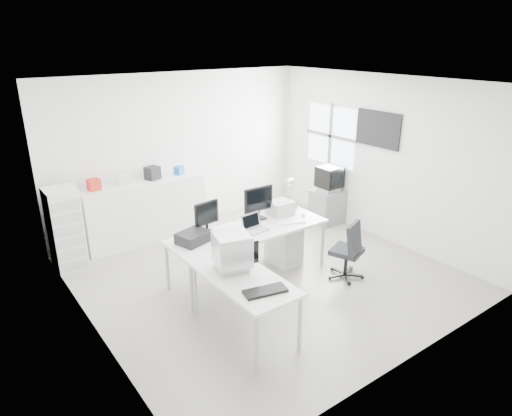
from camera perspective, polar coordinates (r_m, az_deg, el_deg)
floor at (r=6.96m, az=0.98°, el=-8.20°), size 5.00×5.00×0.01m
ceiling at (r=6.12m, az=1.15°, el=15.42°), size 5.00×5.00×0.01m
back_wall at (r=8.45m, az=-9.31°, el=7.00°), size 5.00×0.02×2.80m
left_wall at (r=5.37m, az=-20.76°, el=-2.18°), size 0.02×5.00×2.80m
right_wall at (r=8.10m, az=15.37°, el=5.94°), size 0.02×5.00×2.80m
window at (r=8.82m, az=9.33°, el=8.90°), size 0.02×1.20×1.10m
wall_picture at (r=8.04m, az=15.01°, el=9.51°), size 0.04×0.90×0.60m
main_desk at (r=6.73m, az=-0.84°, el=-5.67°), size 2.40×0.80×0.75m
side_desk at (r=5.52m, az=-1.44°, el=-12.08°), size 0.70×1.40×0.75m
drawer_pedestal at (r=7.18m, az=3.50°, el=-4.59°), size 0.40×0.50×0.60m
inkjet_printer at (r=6.21m, az=-7.82°, el=-3.63°), size 0.49×0.43×0.15m
lcd_monitor_small at (r=6.40m, az=-6.19°, el=-1.16°), size 0.41×0.27×0.49m
lcd_monitor_large at (r=6.86m, az=0.31°, el=0.58°), size 0.50×0.21×0.51m
laptop at (r=6.48m, az=0.01°, el=-2.00°), size 0.37×0.38×0.23m
white_keyboard at (r=6.83m, az=4.33°, el=-1.78°), size 0.49×0.28×0.02m
white_mouse at (r=7.04m, az=5.93°, el=-0.92°), size 0.07×0.07×0.07m
laser_printer at (r=7.12m, az=3.04°, el=0.03°), size 0.37×0.32×0.21m
desk_lamp at (r=7.34m, az=4.79°, el=1.73°), size 0.20×0.20×0.47m
crt_monitor at (r=5.39m, az=-3.02°, el=-5.28°), size 0.54×0.54×0.51m
black_keyboard at (r=5.04m, az=1.16°, el=-10.34°), size 0.51×0.29×0.03m
office_chair at (r=6.79m, az=11.30°, el=-4.96°), size 0.70×0.70×0.94m
tv_cabinet at (r=8.80m, az=8.95°, el=0.20°), size 0.58×0.48×0.64m
crt_tv at (r=8.63m, az=9.15°, el=3.58°), size 0.50×0.48×0.45m
sideboard at (r=8.13m, az=-13.74°, el=-0.31°), size 2.13×0.53×1.06m
clutter_box_a at (r=7.69m, az=-19.61°, el=2.77°), size 0.19×0.18×0.18m
clutter_box_b at (r=7.84m, az=-16.13°, el=3.40°), size 0.20×0.18×0.16m
clutter_box_c at (r=8.00m, az=-12.81°, el=4.29°), size 0.27×0.26×0.22m
clutter_box_d at (r=8.21m, az=-9.61°, el=4.67°), size 0.19×0.18×0.15m
clutter_bottle at (r=7.65m, az=-21.84°, el=2.54°), size 0.07×0.07×0.22m
filing_cabinet at (r=7.50m, az=-22.75°, el=-2.37°), size 0.44×0.53×1.26m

